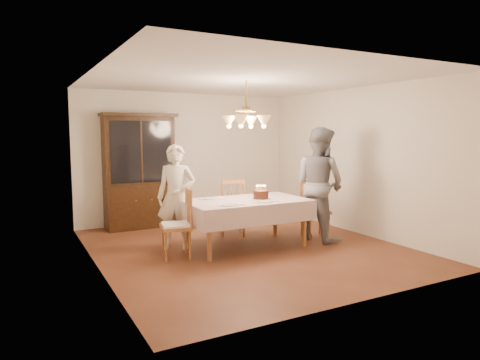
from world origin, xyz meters
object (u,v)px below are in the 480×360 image
birthday_cake (261,195)px  dining_table (246,205)px  elderly_woman (176,197)px  chair_far_side (232,211)px  china_hutch (140,173)px

birthday_cake → dining_table: bearing=158.3°
dining_table → elderly_woman: bearing=156.5°
dining_table → chair_far_side: size_ratio=1.90×
birthday_cake → china_hutch: bearing=118.7°
dining_table → birthday_cake: birthday_cake is taller
china_hutch → chair_far_side: bearing=-49.9°
dining_table → china_hutch: 2.52m
dining_table → china_hutch: (-1.07, 2.25, 0.36)m
china_hutch → chair_far_side: 2.00m
dining_table → elderly_woman: size_ratio=1.17×
chair_far_side → elderly_woman: bearing=-162.4°
elderly_woman → china_hutch: bearing=123.3°
dining_table → elderly_woman: (-0.99, 0.43, 0.13)m
dining_table → birthday_cake: 0.28m
chair_far_side → birthday_cake: chair_far_side is taller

